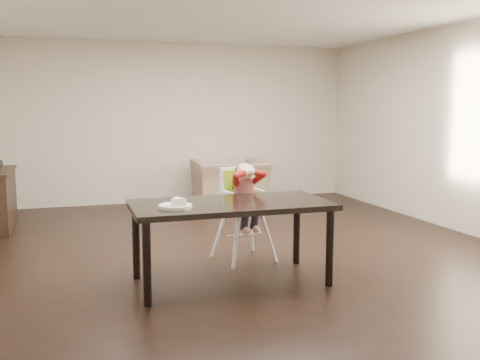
{
  "coord_description": "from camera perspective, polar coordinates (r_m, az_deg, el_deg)",
  "views": [
    {
      "loc": [
        -1.8,
        -5.59,
        1.59
      ],
      "look_at": [
        -0.22,
        -0.59,
        0.89
      ],
      "focal_mm": 40.0,
      "sensor_mm": 36.0,
      "label": 1
    }
  ],
  "objects": [
    {
      "name": "armchair",
      "position": [
        8.82,
        -1.09,
        0.5
      ],
      "size": [
        1.17,
        0.78,
        1.01
      ],
      "primitive_type": "imported",
      "rotation": [
        0.0,
        0.0,
        3.11
      ],
      "color": "#967B5F",
      "rests_on": "ground"
    },
    {
      "name": "room_walls",
      "position": [
        5.88,
        0.26,
        10.16
      ],
      "size": [
        6.02,
        7.02,
        2.71
      ],
      "color": "beige",
      "rests_on": "ground"
    },
    {
      "name": "dining_table",
      "position": [
        4.88,
        -0.99,
        -3.29
      ],
      "size": [
        1.8,
        0.9,
        0.75
      ],
      "color": "black",
      "rests_on": "ground"
    },
    {
      "name": "plate",
      "position": [
        4.62,
        -6.81,
        -2.6
      ],
      "size": [
        0.38,
        0.38,
        0.08
      ],
      "rotation": [
        0.0,
        0.0,
        -0.42
      ],
      "color": "white",
      "rests_on": "dining_table"
    },
    {
      "name": "high_chair",
      "position": [
        5.63,
        0.27,
        -1.23
      ],
      "size": [
        0.5,
        0.5,
        1.03
      ],
      "rotation": [
        0.0,
        0.0,
        0.18
      ],
      "color": "white",
      "rests_on": "ground"
    },
    {
      "name": "ground",
      "position": [
        6.09,
        0.25,
        -7.58
      ],
      "size": [
        7.0,
        7.0,
        0.0
      ],
      "primitive_type": "plane",
      "color": "black",
      "rests_on": "ground"
    }
  ]
}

